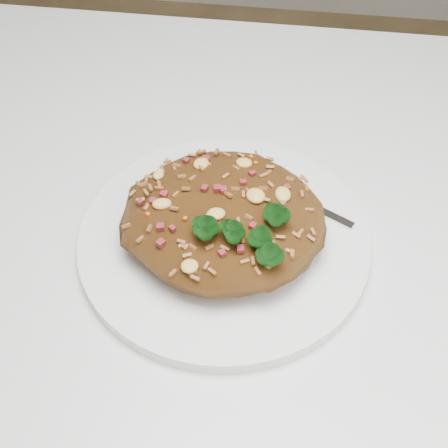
{
  "coord_description": "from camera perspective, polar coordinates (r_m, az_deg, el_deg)",
  "views": [
    {
      "loc": [
        0.16,
        -0.34,
        1.2
      ],
      "look_at": [
        0.11,
        0.02,
        0.78
      ],
      "focal_mm": 50.0,
      "sensor_mm": 36.0,
      "label": 1
    }
  ],
  "objects": [
    {
      "name": "plate",
      "position": [
        0.57,
        -0.0,
        -1.45
      ],
      "size": [
        0.26,
        0.26,
        0.01
      ],
      "primitive_type": "cylinder",
      "color": "white",
      "rests_on": "dining_table"
    },
    {
      "name": "dining_table",
      "position": [
        0.66,
        -10.04,
        -7.06
      ],
      "size": [
        1.2,
        0.8,
        0.75
      ],
      "color": "silver",
      "rests_on": "ground"
    },
    {
      "name": "fork",
      "position": [
        0.6,
        5.59,
        2.83
      ],
      "size": [
        0.15,
        0.09,
        0.0
      ],
      "rotation": [
        0.0,
        0.0,
        -0.49
      ],
      "color": "silver",
      "rests_on": "plate"
    },
    {
      "name": "fried_rice",
      "position": [
        0.54,
        0.06,
        1.02
      ],
      "size": [
        0.18,
        0.16,
        0.07
      ],
      "color": "brown",
      "rests_on": "plate"
    }
  ]
}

